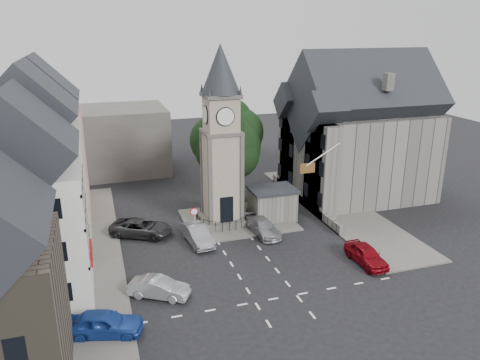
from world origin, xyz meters
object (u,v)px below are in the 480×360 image
object	(u,v)px
car_west_blue	(104,323)
car_east_red	(366,255)
clock_tower	(221,138)
pedestrian	(333,202)
stone_shelter	(272,203)

from	to	relation	value
car_west_blue	car_east_red	distance (m)	19.96
clock_tower	pedestrian	distance (m)	13.56
clock_tower	stone_shelter	size ratio (longest dim) A/B	3.78
clock_tower	car_east_red	xyz separation A→B (m)	(8.50, -10.99, -7.38)
car_west_blue	car_east_red	bearing A→B (deg)	-65.60
clock_tower	car_east_red	distance (m)	15.73
stone_shelter	car_east_red	bearing A→B (deg)	-70.59
clock_tower	stone_shelter	bearing A→B (deg)	-5.84
car_east_red	pedestrian	size ratio (longest dim) A/B	2.62
clock_tower	car_west_blue	world-z (taller)	clock_tower
clock_tower	car_west_blue	size ratio (longest dim) A/B	3.53
clock_tower	pedestrian	size ratio (longest dim) A/B	9.78
car_east_red	pedestrian	bearing A→B (deg)	73.43
clock_tower	car_west_blue	bearing A→B (deg)	-128.76
clock_tower	stone_shelter	xyz separation A→B (m)	(4.80, -0.49, -6.57)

